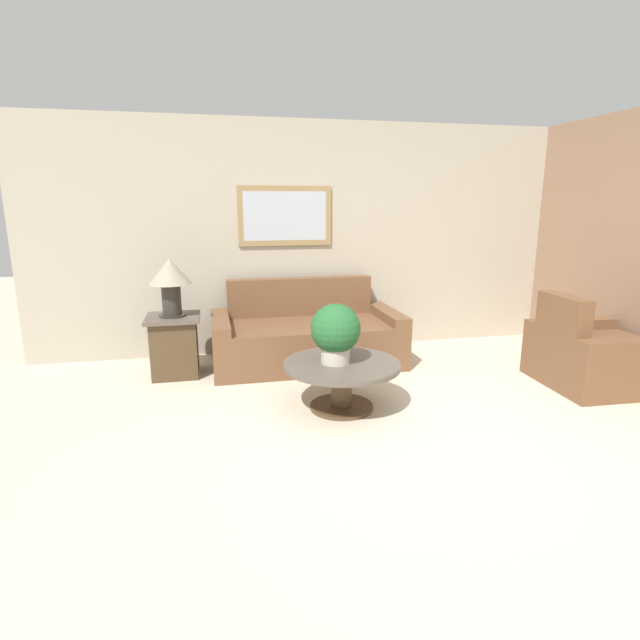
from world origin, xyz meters
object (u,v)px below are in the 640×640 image
Objects in this scene: side_table at (175,345)px; table_lamp at (170,278)px; coffee_table at (342,375)px; potted_plant_on_table at (336,331)px; armchair at (592,356)px; couch_main at (306,337)px.

table_lamp is (0.00, 0.00, 0.68)m from side_table.
coffee_table is 0.38m from potted_plant_on_table.
side_table is at bearing 75.97° from armchair.
couch_main is 1.37m from side_table.
armchair is at bearing 0.78° from coffee_table.
couch_main is at bearing 4.65° from table_lamp.
potted_plant_on_table is (-0.06, 0.01, 0.38)m from coffee_table.
potted_plant_on_table is (1.37, -1.18, -0.32)m from table_lamp.
table_lamp is (-1.42, 1.18, 0.70)m from coffee_table.
table_lamp reaches higher than potted_plant_on_table.
couch_main is at bearing 89.97° from potted_plant_on_table.
potted_plant_on_table reaches higher than side_table.
table_lamp is (-3.89, 1.15, 0.71)m from armchair.
armchair is 1.02× the size of coffee_table.
potted_plant_on_table is (-0.00, -1.29, 0.39)m from couch_main.
table_lamp is 1.83m from potted_plant_on_table.
armchair reaches higher than coffee_table.
couch_main is 3.26× the size of side_table.
couch_main and armchair have the same top height.
coffee_table is at bearing -5.37° from potted_plant_on_table.
side_table is at bearing 139.21° from potted_plant_on_table.
coffee_table is at bearing -39.79° from side_table.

